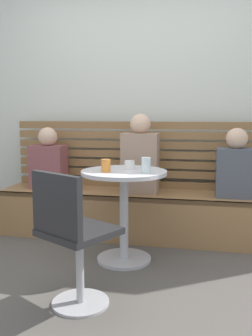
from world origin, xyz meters
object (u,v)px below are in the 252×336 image
cafe_table (124,198)px  person_adult (140,158)px  white_chair (71,235)px  cup_tumbler_orange (106,166)px  cup_glass_tall (146,165)px  person_child_left (48,161)px  cup_ceramic_white (130,165)px  person_child_middle (236,167)px  booth_bench (137,214)px

cafe_table → person_adult: bearing=87.4°
white_chair → cup_tumbler_orange: bearing=87.6°
person_adult → cup_glass_tall: size_ratio=6.23×
cup_tumbler_orange → person_child_left: bearing=136.9°
white_chair → cup_ceramic_white: 0.95m
person_child_middle → cup_tumbler_orange: size_ratio=6.23×
person_child_left → cup_ceramic_white: 1.11m
person_child_middle → cup_glass_tall: 0.98m
white_chair → person_child_left: (-0.77, 1.45, 0.24)m
booth_bench → cup_tumbler_orange: 0.92m
cup_ceramic_white → person_adult: bearing=90.2°
cafe_table → white_chair: 0.82m
booth_bench → person_adult: 0.55m
booth_bench → person_adult: bearing=-34.2°
booth_bench → cup_glass_tall: cup_glass_tall is taller
cup_ceramic_white → cup_tumbler_orange: bearing=-129.4°
cup_ceramic_white → white_chair: bearing=-101.4°
person_adult → cup_glass_tall: person_adult is taller
person_adult → cup_tumbler_orange: person_adult is taller
cup_glass_tall → cup_ceramic_white: bearing=134.2°
person_child_middle → cup_ceramic_white: (-0.87, -0.51, 0.06)m
person_child_middle → cup_tumbler_orange: (-1.01, -0.69, 0.08)m
cafe_table → white_chair: white_chair is taller
person_adult → person_child_left: bearing=176.9°
cafe_table → person_child_middle: size_ratio=1.19×
cafe_table → person_child_middle: person_child_middle is taller
cafe_table → person_adult: (0.03, 0.59, 0.26)m
cup_glass_tall → cafe_table: bearing=155.2°
person_adult → person_child_middle: 0.87m
booth_bench → cup_ceramic_white: (0.03, -0.54, 0.55)m
cafe_table → person_adult: 0.65m
cafe_table → person_child_middle: 1.09m
cafe_table → cup_tumbler_orange: bearing=-139.5°
cafe_table → person_child_left: bearing=145.0°
white_chair → cup_tumbler_orange: white_chair is taller
cup_tumbler_orange → cafe_table: bearing=40.5°
person_child_left → cup_glass_tall: 1.33m
cafe_table → cup_glass_tall: 0.35m
cafe_table → person_child_left: 1.14m
cup_tumbler_orange → cup_ceramic_white: cup_tumbler_orange is taller
person_child_middle → cup_glass_tall: size_ratio=5.19×
cup_glass_tall → booth_bench: bearing=105.2°
cafe_table → person_adult: size_ratio=0.99×
booth_bench → cafe_table: size_ratio=3.65×
white_chair → person_adult: bearing=82.8°
booth_bench → cup_glass_tall: size_ratio=22.50×
cafe_table → person_child_left: size_ratio=1.21×
person_child_middle → cup_tumbler_orange: bearing=-145.7°
cafe_table → cup_glass_tall: cup_glass_tall is taller
booth_bench → person_child_left: person_child_left is taller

